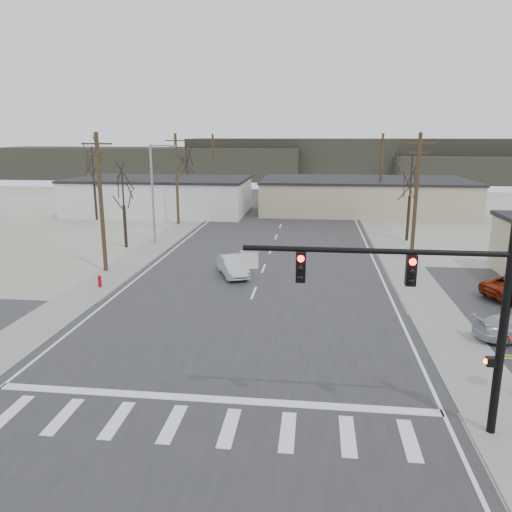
{
  "coord_description": "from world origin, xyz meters",
  "views": [
    {
      "loc": [
        3.7,
        -21.97,
        9.79
      ],
      "look_at": [
        0.21,
        7.4,
        2.6
      ],
      "focal_mm": 35.0,
      "sensor_mm": 36.0,
      "label": 1
    }
  ],
  "objects_px": {
    "traffic_signal_mast": "(444,299)",
    "car_far_b": "(241,196)",
    "fire_hydrant": "(100,281)",
    "car_far_a": "(300,201)",
    "sedan_crossing": "(233,266)"
  },
  "relations": [
    {
      "from": "traffic_signal_mast",
      "to": "car_far_b",
      "type": "xyz_separation_m",
      "value": [
        -15.39,
        59.76,
        -3.99
      ]
    },
    {
      "from": "traffic_signal_mast",
      "to": "car_far_b",
      "type": "relative_size",
      "value": 2.4
    },
    {
      "from": "fire_hydrant",
      "to": "car_far_a",
      "type": "distance_m",
      "value": 42.6
    },
    {
      "from": "sedan_crossing",
      "to": "car_far_b",
      "type": "height_order",
      "value": "sedan_crossing"
    },
    {
      "from": "car_far_a",
      "to": "sedan_crossing",
      "type": "bearing_deg",
      "value": 81.57
    },
    {
      "from": "fire_hydrant",
      "to": "sedan_crossing",
      "type": "xyz_separation_m",
      "value": [
        8.22,
        3.86,
        0.3
      ]
    },
    {
      "from": "fire_hydrant",
      "to": "car_far_a",
      "type": "relative_size",
      "value": 0.19
    },
    {
      "from": "car_far_a",
      "to": "car_far_b",
      "type": "xyz_separation_m",
      "value": [
        -9.12,
        4.63,
        -0.03
      ]
    },
    {
      "from": "sedan_crossing",
      "to": "fire_hydrant",
      "type": "bearing_deg",
      "value": -177.42
    },
    {
      "from": "traffic_signal_mast",
      "to": "sedan_crossing",
      "type": "relative_size",
      "value": 2.09
    },
    {
      "from": "traffic_signal_mast",
      "to": "sedan_crossing",
      "type": "xyz_separation_m",
      "value": [
        -9.87,
        18.06,
        -3.92
      ]
    },
    {
      "from": "fire_hydrant",
      "to": "car_far_a",
      "type": "xyz_separation_m",
      "value": [
        11.82,
        40.93,
        0.26
      ]
    },
    {
      "from": "traffic_signal_mast",
      "to": "car_far_b",
      "type": "height_order",
      "value": "traffic_signal_mast"
    },
    {
      "from": "fire_hydrant",
      "to": "sedan_crossing",
      "type": "relative_size",
      "value": 0.2
    },
    {
      "from": "traffic_signal_mast",
      "to": "car_far_a",
      "type": "bearing_deg",
      "value": 96.49
    }
  ]
}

